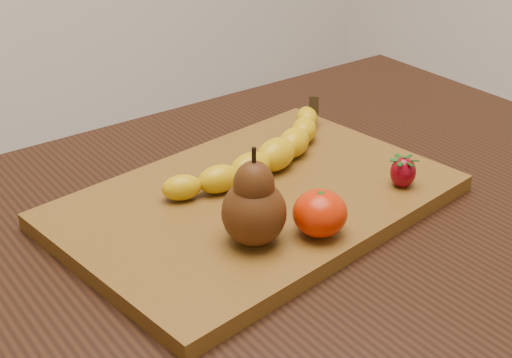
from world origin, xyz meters
TOP-DOWN VIEW (x-y plane):
  - table at (0.00, 0.00)m, footprint 1.00×0.70m
  - cutting_board at (-0.03, 0.02)m, footprint 0.48×0.35m
  - banana at (0.02, 0.06)m, footprint 0.26×0.13m
  - pear at (-0.09, -0.05)m, footprint 0.08×0.08m
  - mandarin at (-0.03, -0.08)m, footprint 0.07×0.07m
  - strawberry at (0.12, -0.06)m, footprint 0.04×0.04m

SIDE VIEW (x-z plane):
  - table at x=0.00m, z-range 0.28..1.04m
  - cutting_board at x=-0.03m, z-range 0.76..0.78m
  - strawberry at x=0.12m, z-range 0.78..0.82m
  - banana at x=0.02m, z-range 0.78..0.82m
  - mandarin at x=-0.03m, z-range 0.78..0.83m
  - pear at x=-0.09m, z-range 0.78..0.89m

